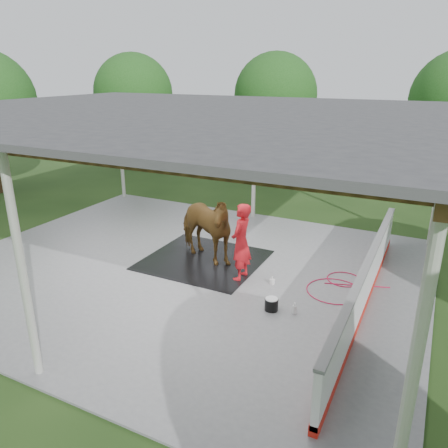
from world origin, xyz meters
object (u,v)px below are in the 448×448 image
at_px(horse, 203,227).
at_px(dasher_board, 366,285).
at_px(handler, 241,242).
at_px(wash_bucket, 271,304).

bearing_deg(horse, dasher_board, -77.42).
distance_m(horse, handler, 1.45).
xyz_separation_m(horse, handler, (1.35, -0.54, -0.00)).
relative_size(handler, wash_bucket, 6.57).
xyz_separation_m(horse, wash_bucket, (2.57, -1.62, -0.83)).
height_order(dasher_board, handler, handler).
xyz_separation_m(dasher_board, wash_bucket, (-1.76, -0.99, -0.40)).
relative_size(horse, wash_bucket, 7.61).
distance_m(dasher_board, wash_bucket, 2.06).
bearing_deg(dasher_board, handler, 178.15).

